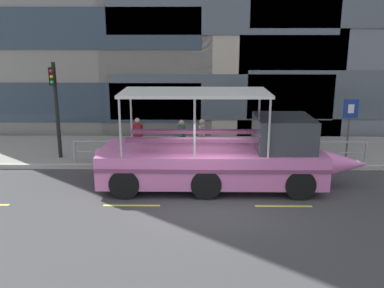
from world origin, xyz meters
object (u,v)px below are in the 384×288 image
Objects in this scene: parking_sign at (350,119)px; pedestrian_mid_right at (182,135)px; pedestrian_near_stern at (138,133)px; pedestrian_near_bow at (276,132)px; pedestrian_mid_left at (202,135)px; traffic_light_pole at (56,101)px; duck_tour_boat at (227,157)px.

parking_sign reaches higher than pedestrian_mid_right.
parking_sign is 8.83m from pedestrian_near_stern.
pedestrian_mid_left is (-3.20, -0.69, 0.03)m from pedestrian_near_bow.
traffic_light_pole is 9.35m from pedestrian_near_bow.
traffic_light_pole is at bearing -179.72° from pedestrian_mid_left.
pedestrian_mid_right is at bearing 1.21° from traffic_light_pole.
pedestrian_near_stern is (-5.96, -0.15, -0.01)m from pedestrian_near_bow.
parking_sign is at bearing -17.51° from pedestrian_near_bow.
parking_sign is 6.06m from pedestrian_mid_left.
pedestrian_mid_left is (6.01, 0.03, -1.41)m from traffic_light_pole.
pedestrian_near_bow is 4.10m from pedestrian_mid_right.
duck_tour_boat reaches higher than pedestrian_mid_left.
traffic_light_pole is 2.38× the size of pedestrian_mid_left.
pedestrian_near_bow is 5.96m from pedestrian_near_stern.
duck_tour_boat is at bearing -60.35° from pedestrian_mid_right.
duck_tour_boat is 3.02m from pedestrian_mid_left.
pedestrian_mid_right is at bearing -171.44° from pedestrian_near_bow.
pedestrian_near_stern is (-8.77, 0.73, -0.76)m from parking_sign.
pedestrian_mid_right is (5.16, 0.11, -1.45)m from traffic_light_pole.
parking_sign is 1.56× the size of pedestrian_near_bow.
pedestrian_mid_right is 1.01× the size of pedestrian_near_stern.
duck_tour_boat is 5.89× the size of pedestrian_near_bow.
traffic_light_pole is at bearing 157.27° from duck_tour_boat.
pedestrian_near_bow is at bearing 1.48° from pedestrian_near_stern.
duck_tour_boat reaches higher than pedestrian_near_bow.
duck_tour_boat reaches higher than pedestrian_mid_right.
pedestrian_near_stern is at bearing 175.22° from parking_sign.
pedestrian_mid_left is at bearing -11.00° from pedestrian_near_stern.
parking_sign is 1.58× the size of pedestrian_near_stern.
pedestrian_near_bow is 3.27m from pedestrian_mid_left.
pedestrian_mid_left reaches higher than pedestrian_near_bow.
parking_sign is at bearing 27.62° from duck_tour_boat.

